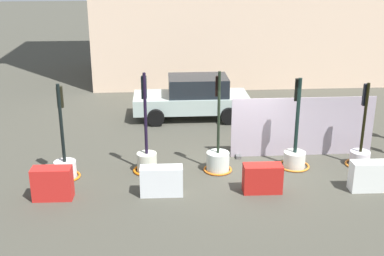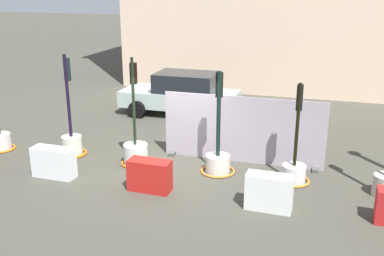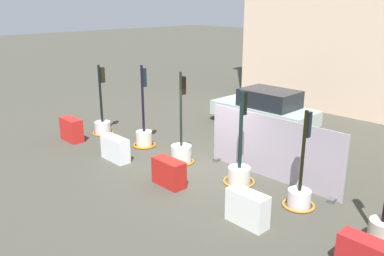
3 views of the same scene
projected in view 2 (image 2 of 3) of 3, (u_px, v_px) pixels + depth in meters
ground_plane at (170, 171)px, 12.35m from camera, size 120.00×120.00×0.00m
traffic_light_0 at (0, 135)px, 13.81m from camera, size 0.85×0.85×2.82m
traffic_light_1 at (72, 140)px, 13.39m from camera, size 0.85×0.85×3.03m
traffic_light_2 at (136, 150)px, 12.70m from camera, size 0.86×0.86×3.06m
traffic_light_3 at (218, 156)px, 12.14m from camera, size 0.95×0.95×2.80m
traffic_light_4 at (294, 167)px, 11.55m from camera, size 0.85×0.85×2.63m
construction_barrier_1 at (54, 162)px, 11.85m from camera, size 1.16×0.46×0.81m
construction_barrier_2 at (150, 176)px, 11.06m from camera, size 1.07×0.49×0.80m
construction_barrier_3 at (269, 192)px, 10.12m from camera, size 1.07×0.46×0.84m
car_silver_hatchback at (182, 94)px, 17.46m from camera, size 4.54×2.24×1.66m
site_fence_panel at (242, 131)px, 12.70m from camera, size 4.63×0.50×1.94m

